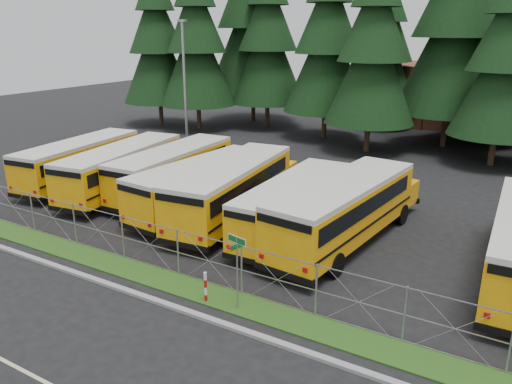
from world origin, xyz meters
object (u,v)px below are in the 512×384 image
(bus_4, at_px, (236,190))
(bus_6, at_px, (348,212))
(bus_0, at_px, (84,162))
(light_standard, at_px, (185,83))
(bus_5, at_px, (297,206))
(bus_3, at_px, (205,186))
(bus_2, at_px, (177,172))
(street_sign, at_px, (237,257))
(striped_bollard, at_px, (206,287))
(bus_1, at_px, (126,170))

(bus_4, xyz_separation_m, bus_6, (6.18, -0.12, 0.01))
(bus_0, bearing_deg, light_standard, 79.68)
(bus_4, xyz_separation_m, bus_5, (3.68, -0.25, -0.15))
(bus_3, xyz_separation_m, bus_4, (1.98, -0.00, 0.12))
(bus_0, xyz_separation_m, bus_6, (17.89, -0.42, 0.13))
(bus_3, distance_m, bus_4, 1.99)
(bus_6, bearing_deg, bus_2, 178.16)
(street_sign, relative_size, light_standard, 0.28)
(bus_3, distance_m, bus_5, 5.67)
(street_sign, bearing_deg, bus_3, 132.32)
(bus_2, xyz_separation_m, bus_4, (5.07, -1.45, 0.08))
(bus_3, bearing_deg, bus_4, 4.81)
(bus_3, bearing_deg, street_sign, -42.82)
(bus_3, relative_size, striped_bollard, 8.86)
(bus_0, height_order, bus_5, bus_0)
(bus_0, relative_size, bus_5, 1.02)
(bus_4, relative_size, bus_6, 0.99)
(bus_3, distance_m, striped_bollard, 9.69)
(bus_2, bearing_deg, street_sign, -44.74)
(bus_1, relative_size, bus_2, 1.01)
(bus_2, height_order, bus_3, bus_2)
(bus_0, xyz_separation_m, bus_2, (6.64, 1.15, 0.03))
(bus_2, height_order, bus_4, bus_4)
(striped_bollard, bearing_deg, bus_3, 126.09)
(bus_0, height_order, light_standard, light_standard)
(bus_2, bearing_deg, bus_3, -27.69)
(bus_5, distance_m, street_sign, 7.53)
(bus_2, relative_size, street_sign, 3.88)
(bus_2, bearing_deg, bus_1, -158.73)
(bus_6, distance_m, striped_bollard, 8.12)
(bus_0, height_order, bus_4, bus_4)
(bus_6, xyz_separation_m, street_sign, (-1.20, -7.52, 0.51))
(bus_0, bearing_deg, street_sign, -32.03)
(bus_2, bearing_deg, bus_5, -13.61)
(bus_0, bearing_deg, striped_bollard, -34.31)
(bus_4, bearing_deg, bus_6, -7.29)
(bus_0, distance_m, striped_bollard, 17.43)
(bus_1, height_order, bus_6, bus_6)
(bus_4, distance_m, bus_5, 3.69)
(bus_1, distance_m, bus_3, 5.95)
(bus_6, bearing_deg, bus_3, -174.77)
(bus_6, distance_m, street_sign, 7.63)
(bus_6, relative_size, striped_bollard, 9.66)
(bus_4, relative_size, light_standard, 1.14)
(bus_0, distance_m, bus_3, 9.73)
(bus_1, height_order, bus_4, bus_4)
(bus_3, xyz_separation_m, light_standard, (-9.09, 10.08, 4.11))
(bus_5, bearing_deg, bus_1, 176.54)
(street_sign, xyz_separation_m, striped_bollard, (-1.27, -0.17, -1.43))
(striped_bollard, bearing_deg, bus_6, 72.17)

